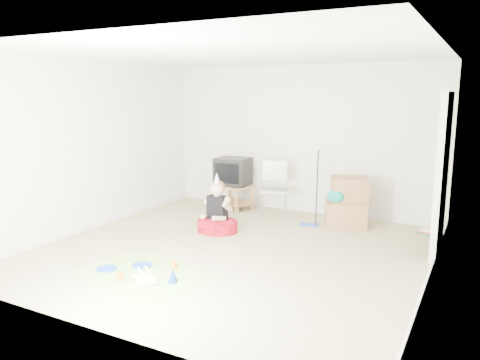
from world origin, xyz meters
The scene contains 16 objects.
ground centered at (0.00, 0.00, 0.00)m, with size 5.00×5.00×0.00m, color tan.
doorway_recess centered at (2.48, 1.20, 1.02)m, with size 0.02×0.90×2.05m, color black.
tv_stand centered at (-1.14, 2.08, 0.26)m, with size 0.81×0.66×0.44m.
crt_tv centered at (-1.14, 2.08, 0.69)m, with size 0.58×0.48×0.50m, color black.
folding_chair centered at (-0.20, 1.81, 0.49)m, with size 0.57×0.56×1.00m.
cardboard_boxes centered at (1.05, 1.87, 0.38)m, with size 0.76×0.69×0.80m.
floor_mop centered at (0.51, 1.62, 0.26)m, with size 0.32×0.39×1.21m.
book_pile centered at (2.24, 2.06, 0.04)m, with size 0.26×0.30×0.08m.
seated_woman centered at (-0.63, 0.65, 0.20)m, with size 0.66×0.66×0.93m.
party_mat centered at (-0.52, -1.25, 0.00)m, with size 1.50×1.09×0.01m, color #FF35A8.
birthday_cake centered at (-0.33, -1.46, 0.04)m, with size 0.34×0.32×0.14m.
blue_plate_near centered at (-0.70, -1.06, 0.01)m, with size 0.25×0.25×0.01m, color blue.
blue_plate_far centered at (-1.00, -1.35, 0.01)m, with size 0.25×0.25×0.01m, color blue.
orange_cup_near centered at (-0.30, -0.94, 0.04)m, with size 0.07×0.07×0.08m, color orange.
orange_cup_far centered at (-0.62, -1.54, 0.05)m, with size 0.08×0.08×0.09m, color orange.
blue_party_hat centered at (-0.06, -1.29, 0.09)m, with size 0.11×0.11×0.16m, color #1A45B8.
Camera 1 is at (2.95, -5.33, 2.11)m, focal length 35.00 mm.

